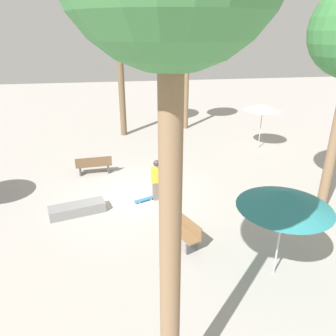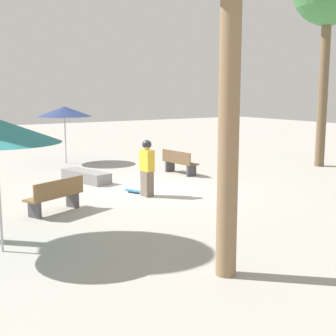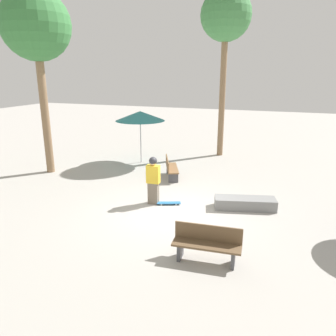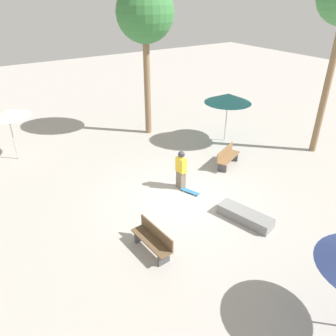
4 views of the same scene
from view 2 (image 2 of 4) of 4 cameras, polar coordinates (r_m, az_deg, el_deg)
The scene contains 7 objects.
ground_plane at distance 14.35m, azimuth -2.62°, elevation -2.64°, with size 60.00×60.00×0.00m, color #ADA8A0.
skater_main at distance 13.30m, azimuth -2.58°, elevation 0.25°, with size 0.45×0.27×1.63m.
skateboard at distance 13.86m, azimuth -3.93°, elevation -2.84°, with size 0.82×0.48×0.07m.
concrete_ledge at distance 15.77m, azimuth -9.96°, elevation -1.01°, with size 2.04×1.09×0.36m.
bench_near at distance 11.88m, azimuth -13.52°, elevation -3.34°, with size 1.05×1.64×0.85m.
bench_far at distance 16.96m, azimuth 1.36°, elevation 0.69°, with size 1.63×0.57×0.85m.
shade_umbrella_navy at distance 19.87m, azimuth -12.51°, elevation 6.75°, with size 2.23×2.23×2.36m.
Camera 2 is at (-12.17, 6.99, 2.99)m, focal length 50.00 mm.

